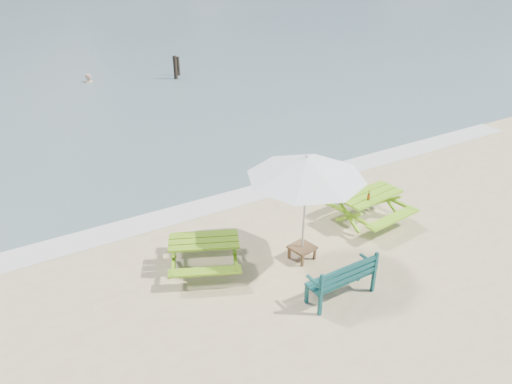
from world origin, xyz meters
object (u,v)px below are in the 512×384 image
patio_umbrella (306,167)px  beer_bottle (368,197)px  picnic_table_right (369,208)px  side_table (302,252)px  picnic_table_left (204,255)px  park_bench (340,285)px  swimmer (90,91)px

patio_umbrella → beer_bottle: (2.16, 0.29, -1.42)m
picnic_table_right → side_table: 2.47m
side_table → patio_umbrella: size_ratio=0.20×
picnic_table_left → side_table: bearing=-21.7°
picnic_table_left → picnic_table_right: 4.47m
side_table → patio_umbrella: bearing=0.0°
picnic_table_right → park_bench: size_ratio=1.34×
side_table → patio_umbrella: patio_umbrella is taller
patio_umbrella → park_bench: bearing=-94.1°
beer_bottle → swimmer: beer_bottle is taller
patio_umbrella → side_table: bearing=180.0°
beer_bottle → park_bench: bearing=-141.9°
picnic_table_right → park_bench: (-2.52, -1.97, -0.10)m
picnic_table_left → beer_bottle: (4.20, -0.52, 0.53)m
picnic_table_left → beer_bottle: bearing=-7.1°
park_bench → swimmer: size_ratio=0.87×
picnic_table_left → beer_bottle: 4.26m
picnic_table_left → patio_umbrella: patio_umbrella is taller
beer_bottle → swimmer: (-2.54, 17.34, -1.30)m
picnic_table_right → patio_umbrella: bearing=-168.5°
swimmer → picnic_table_left: bearing=-95.6°
park_bench → swimmer: 19.13m
picnic_table_left → park_bench: 3.00m
picnic_table_right → picnic_table_left: bearing=175.9°
picnic_table_left → park_bench: (1.94, -2.29, -0.06)m
picnic_table_right → park_bench: bearing=-142.0°
picnic_table_left → patio_umbrella: size_ratio=0.72×
patio_umbrella → swimmer: bearing=91.3°
patio_umbrella → beer_bottle: patio_umbrella is taller
picnic_table_left → patio_umbrella: 2.94m
patio_umbrella → picnic_table_right: bearing=11.5°
park_bench → patio_umbrella: size_ratio=0.50×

